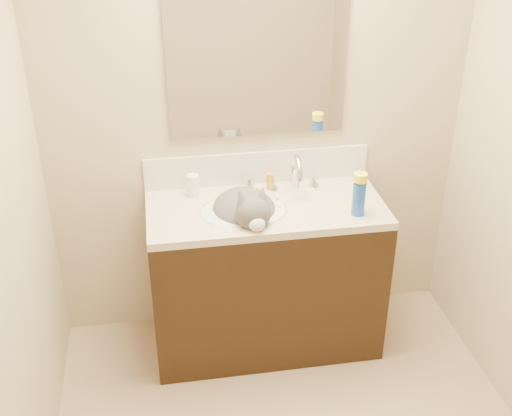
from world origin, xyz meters
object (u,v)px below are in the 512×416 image
object	(u,v)px
basin	(244,223)
spray_can	(359,198)
cat	(246,213)
pill_bottle	(193,185)
silver_jar	(250,183)
amber_bottle	(270,181)
faucet	(296,176)
vanity_cabinet	(265,279)

from	to	relation	value
basin	spray_can	xyz separation A→B (m)	(0.55, -0.13, 0.16)
cat	spray_can	xyz separation A→B (m)	(0.54, -0.13, 0.10)
pill_bottle	spray_can	bearing A→B (deg)	-22.93
silver_jar	spray_can	xyz separation A→B (m)	(0.48, -0.37, 0.06)
spray_can	amber_bottle	bearing A→B (deg)	138.14
faucet	silver_jar	bearing A→B (deg)	160.98
faucet	spray_can	size ratio (longest dim) A/B	1.61
pill_bottle	amber_bottle	world-z (taller)	pill_bottle
vanity_cabinet	amber_bottle	xyz separation A→B (m)	(0.05, 0.18, 0.49)
silver_jar	basin	bearing A→B (deg)	-106.02
basin	cat	world-z (taller)	cat
faucet	amber_bottle	xyz separation A→B (m)	(-0.13, 0.04, -0.04)
silver_jar	vanity_cabinet	bearing A→B (deg)	-77.15
pill_bottle	amber_bottle	size ratio (longest dim) A/B	1.29
faucet	silver_jar	distance (m)	0.25
silver_jar	amber_bottle	bearing A→B (deg)	-19.49
faucet	pill_bottle	world-z (taller)	faucet
faucet	amber_bottle	world-z (taller)	faucet
cat	pill_bottle	world-z (taller)	cat
basin	amber_bottle	bearing A→B (deg)	50.89
basin	amber_bottle	xyz separation A→B (m)	(0.17, 0.21, 0.11)
vanity_cabinet	faucet	bearing A→B (deg)	37.29
basin	silver_jar	bearing A→B (deg)	73.98
silver_jar	spray_can	distance (m)	0.61
pill_bottle	silver_jar	xyz separation A→B (m)	(0.30, 0.04, -0.03)
vanity_cabinet	silver_jar	size ratio (longest dim) A/B	21.30
silver_jar	amber_bottle	size ratio (longest dim) A/B	0.63
vanity_cabinet	amber_bottle	size ratio (longest dim) A/B	13.39
basin	vanity_cabinet	bearing A→B (deg)	14.04
amber_bottle	spray_can	distance (m)	0.51
faucet	vanity_cabinet	bearing A→B (deg)	-142.71
basin	faucet	world-z (taller)	faucet
cat	silver_jar	distance (m)	0.26
vanity_cabinet	basin	size ratio (longest dim) A/B	2.67
basin	cat	xyz separation A→B (m)	(0.01, -0.00, 0.05)
basin	faucet	size ratio (longest dim) A/B	1.61
silver_jar	pill_bottle	bearing A→B (deg)	-171.92
vanity_cabinet	pill_bottle	distance (m)	0.64
cat	faucet	bearing A→B (deg)	24.25
cat	amber_bottle	world-z (taller)	cat
basin	pill_bottle	size ratio (longest dim) A/B	3.89
vanity_cabinet	spray_can	xyz separation A→B (m)	(0.43, -0.16, 0.54)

